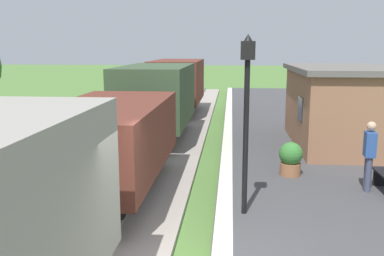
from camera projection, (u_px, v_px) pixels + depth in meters
freight_train at (140, 113)px, 13.66m from camera, size 2.50×26.00×2.72m
station_hut at (342, 106)px, 14.98m from camera, size 3.50×5.80×2.78m
person_waiting at (369, 153)px, 10.21m from camera, size 0.28×0.40×1.71m
potted_planter at (291, 158)px, 11.55m from camera, size 0.64×0.64×0.92m
lamp_post_near at (247, 92)px, 8.51m from camera, size 0.28×0.28×3.70m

